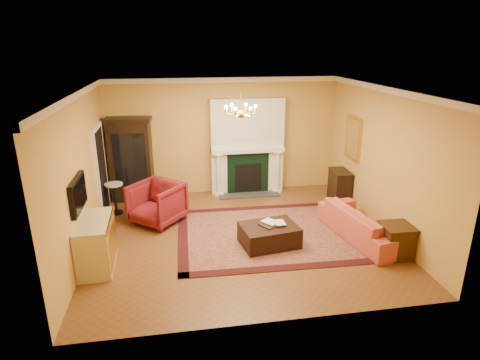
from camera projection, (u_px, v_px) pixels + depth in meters
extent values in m
cube|color=brown|center=(241.00, 236.00, 8.36)|extent=(6.00, 5.50, 0.02)
cube|color=white|center=(241.00, 89.00, 7.38)|extent=(6.00, 5.50, 0.02)
cube|color=#CB9549|center=(223.00, 136.00, 10.44)|extent=(6.00, 0.02, 3.00)
cube|color=#CB9549|center=(275.00, 228.00, 5.30)|extent=(6.00, 0.02, 3.00)
cube|color=#CB9549|center=(80.00, 175.00, 7.40)|extent=(0.02, 5.50, 3.00)
cube|color=#CB9549|center=(383.00, 160.00, 8.34)|extent=(0.02, 5.50, 3.00)
cube|color=silver|center=(247.00, 146.00, 10.46)|extent=(1.90, 0.32, 2.50)
cube|color=silver|center=(248.00, 125.00, 10.11)|extent=(1.10, 0.01, 0.80)
cube|color=black|center=(248.00, 174.00, 10.53)|extent=(1.10, 0.02, 1.10)
cube|color=black|center=(248.00, 177.00, 10.56)|extent=(0.70, 0.02, 0.75)
cube|color=#333333|center=(249.00, 194.00, 10.59)|extent=(1.60, 0.50, 0.04)
cube|color=silver|center=(247.00, 150.00, 10.43)|extent=(1.90, 0.44, 0.10)
cylinder|color=silver|center=(219.00, 174.00, 10.39)|extent=(0.14, 0.14, 1.18)
cylinder|color=silver|center=(277.00, 171.00, 10.63)|extent=(0.14, 0.14, 1.18)
cube|color=silver|center=(223.00, 80.00, 9.93)|extent=(6.00, 0.08, 0.12)
cube|color=silver|center=(73.00, 96.00, 6.94)|extent=(0.08, 5.50, 0.12)
cube|color=silver|center=(389.00, 90.00, 7.86)|extent=(0.08, 5.50, 0.12)
cube|color=silver|center=(101.00, 171.00, 9.14)|extent=(0.08, 1.05, 2.10)
cube|color=black|center=(102.00, 172.00, 9.16)|extent=(0.02, 0.85, 1.95)
cube|color=black|center=(78.00, 194.00, 6.90)|extent=(0.08, 0.95, 0.58)
cube|color=black|center=(81.00, 194.00, 6.91)|extent=(0.01, 0.85, 0.48)
cube|color=gold|center=(353.00, 138.00, 9.59)|extent=(0.05, 0.76, 1.05)
cube|color=white|center=(352.00, 138.00, 9.58)|extent=(0.01, 0.62, 0.90)
cylinder|color=gold|center=(241.00, 101.00, 7.45)|extent=(0.03, 0.03, 0.40)
sphere|color=gold|center=(241.00, 114.00, 7.53)|extent=(0.16, 0.16, 0.16)
sphere|color=#FFE5B2|center=(256.00, 106.00, 7.52)|extent=(0.07, 0.07, 0.07)
sphere|color=#FFE5B2|center=(246.00, 104.00, 7.73)|extent=(0.07, 0.07, 0.07)
sphere|color=#FFE5B2|center=(232.00, 105.00, 7.69)|extent=(0.07, 0.07, 0.07)
sphere|color=#FFE5B2|center=(226.00, 107.00, 7.44)|extent=(0.07, 0.07, 0.07)
sphere|color=#FFE5B2|center=(235.00, 109.00, 7.23)|extent=(0.07, 0.07, 0.07)
sphere|color=#FFE5B2|center=(251.00, 108.00, 7.28)|extent=(0.07, 0.07, 0.07)
cube|color=#410E16|center=(272.00, 233.00, 8.46)|extent=(4.01, 3.05, 0.02)
cube|color=black|center=(131.00, 162.00, 9.99)|extent=(1.05, 0.56, 2.02)
imported|color=maroon|center=(157.00, 201.00, 8.83)|extent=(1.34, 1.34, 1.01)
cylinder|color=black|center=(117.00, 213.00, 9.45)|extent=(0.29, 0.29, 0.04)
cylinder|color=black|center=(115.00, 199.00, 9.34)|extent=(0.06, 0.06, 0.66)
cylinder|color=silver|center=(114.00, 184.00, 9.22)|extent=(0.42, 0.42, 0.03)
cube|color=beige|center=(96.00, 243.00, 7.12)|extent=(0.60, 1.21, 0.89)
imported|color=#C7543F|center=(363.00, 219.00, 8.16)|extent=(1.00, 2.26, 0.85)
cube|color=#36230E|center=(396.00, 242.00, 7.48)|extent=(0.54, 0.54, 0.61)
cube|color=black|center=(339.00, 187.00, 10.08)|extent=(0.43, 0.71, 0.77)
cube|color=black|center=(269.00, 235.00, 7.92)|extent=(1.19, 0.95, 0.40)
cube|color=black|center=(271.00, 224.00, 7.90)|extent=(0.52, 0.48, 0.03)
imported|color=gray|center=(267.00, 217.00, 7.79)|extent=(0.20, 0.16, 0.31)
imported|color=gray|center=(275.00, 217.00, 7.84)|extent=(0.20, 0.03, 0.27)
cylinder|color=gray|center=(223.00, 147.00, 10.30)|extent=(0.11, 0.11, 0.09)
cone|color=#103D13|center=(223.00, 139.00, 10.23)|extent=(0.15, 0.15, 0.33)
cylinder|color=gray|center=(276.00, 145.00, 10.51)|extent=(0.12, 0.12, 0.10)
cone|color=#103D13|center=(276.00, 136.00, 10.44)|extent=(0.17, 0.17, 0.37)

